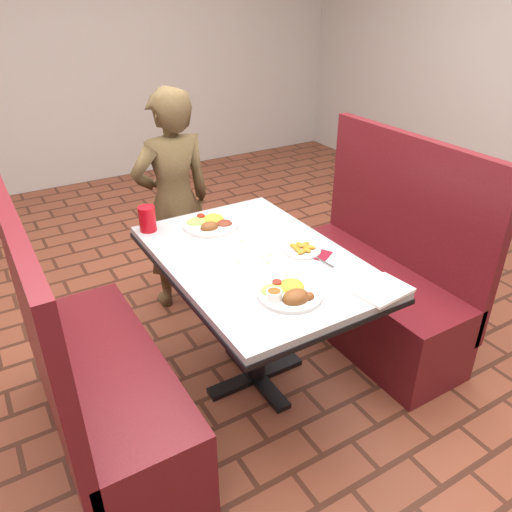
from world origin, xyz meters
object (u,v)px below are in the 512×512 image
at_px(booth_bench_left, 98,387).
at_px(far_dinner_plate, 210,221).
at_px(booth_bench_right, 374,285).
at_px(diner_person, 174,203).
at_px(near_dinner_plate, 290,290).
at_px(red_tumbler, 147,219).
at_px(dining_table, 256,274).
at_px(plantain_plate, 302,249).

relative_size(booth_bench_left, far_dinner_plate, 4.19).
height_order(booth_bench_right, far_dinner_plate, booth_bench_right).
xyz_separation_m(diner_person, near_dinner_plate, (-0.03, -1.29, 0.09)).
bearing_deg(red_tumbler, dining_table, -57.35).
bearing_deg(diner_person, booth_bench_right, 129.47).
distance_m(booth_bench_left, booth_bench_right, 1.60).
bearing_deg(near_dinner_plate, plantain_plate, 46.96).
bearing_deg(booth_bench_left, dining_table, 0.00).
xyz_separation_m(booth_bench_right, diner_person, (-0.82, 0.93, 0.36)).
height_order(near_dinner_plate, far_dinner_plate, near_dinner_plate).
height_order(plantain_plate, red_tumbler, red_tumbler).
distance_m(far_dinner_plate, red_tumbler, 0.32).
relative_size(diner_person, red_tumbler, 10.64).
bearing_deg(red_tumbler, booth_bench_left, -132.00).
bearing_deg(far_dinner_plate, diner_person, 88.90).
distance_m(booth_bench_right, red_tumbler, 1.33).
xyz_separation_m(booth_bench_left, far_dinner_plate, (0.76, 0.40, 0.45)).
bearing_deg(plantain_plate, far_dinner_plate, 117.47).
distance_m(diner_person, near_dinner_plate, 1.29).
xyz_separation_m(dining_table, far_dinner_plate, (-0.04, 0.40, 0.12)).
relative_size(dining_table, booth_bench_left, 1.01).
height_order(dining_table, far_dinner_plate, far_dinner_plate).
bearing_deg(booth_bench_right, diner_person, 131.63).
xyz_separation_m(diner_person, far_dinner_plate, (-0.01, -0.52, 0.09)).
bearing_deg(booth_bench_right, far_dinner_plate, 154.25).
bearing_deg(red_tumbler, diner_person, 53.24).
distance_m(dining_table, red_tumbler, 0.64).
xyz_separation_m(booth_bench_left, diner_person, (0.77, 0.93, 0.36)).
bearing_deg(plantain_plate, diner_person, 103.33).
distance_m(booth_bench_right, diner_person, 1.29).
bearing_deg(far_dinner_plate, booth_bench_right, -25.75).
bearing_deg(near_dinner_plate, far_dinner_plate, 88.34).
distance_m(booth_bench_right, far_dinner_plate, 1.03).
xyz_separation_m(dining_table, booth_bench_left, (-0.80, 0.00, -0.32)).
relative_size(far_dinner_plate, plantain_plate, 1.60).
distance_m(far_dinner_plate, plantain_plate, 0.54).
bearing_deg(diner_person, plantain_plate, 101.16).
bearing_deg(booth_bench_left, red_tumbler, 48.00).
bearing_deg(far_dinner_plate, booth_bench_left, -152.15).
xyz_separation_m(dining_table, near_dinner_plate, (-0.06, -0.36, 0.13)).
bearing_deg(diner_person, dining_table, 89.44).
relative_size(booth_bench_left, near_dinner_plate, 4.52).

